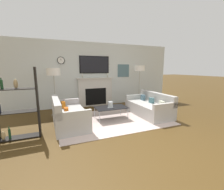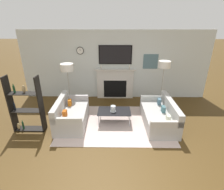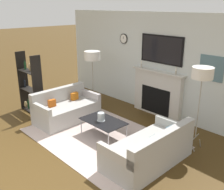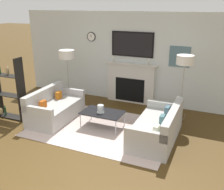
{
  "view_description": "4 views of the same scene",
  "coord_description": "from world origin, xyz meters",
  "px_view_note": "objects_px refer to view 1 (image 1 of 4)",
  "views": [
    {
      "loc": [
        -1.75,
        -2.0,
        1.62
      ],
      "look_at": [
        0.05,
        2.45,
        0.76
      ],
      "focal_mm": 24.0,
      "sensor_mm": 36.0,
      "label": 1
    },
    {
      "loc": [
        -0.03,
        -2.49,
        2.99
      ],
      "look_at": [
        -0.11,
        2.81,
        0.73
      ],
      "focal_mm": 28.0,
      "sensor_mm": 36.0,
      "label": 2
    },
    {
      "loc": [
        4.01,
        -1.21,
        2.85
      ],
      "look_at": [
        -0.23,
        2.8,
        0.84
      ],
      "focal_mm": 42.0,
      "sensor_mm": 36.0,
      "label": 3
    },
    {
      "loc": [
        2.56,
        -2.97,
        2.89
      ],
      "look_at": [
        0.22,
        2.35,
        0.87
      ],
      "focal_mm": 42.0,
      "sensor_mm": 36.0,
      "label": 4
    }
  ],
  "objects_px": {
    "couch_left": "(68,116)",
    "couch_right": "(149,107)",
    "floor_lamp_left": "(53,72)",
    "floor_lamp_right": "(140,69)",
    "hurricane_candle": "(110,105)",
    "coffee_table": "(111,108)",
    "shelf_unit": "(16,106)"
  },
  "relations": [
    {
      "from": "floor_lamp_left",
      "to": "shelf_unit",
      "type": "xyz_separation_m",
      "value": [
        -0.86,
        -1.52,
        -0.72
      ]
    },
    {
      "from": "hurricane_candle",
      "to": "floor_lamp_left",
      "type": "distance_m",
      "value": 2.19
    },
    {
      "from": "floor_lamp_left",
      "to": "floor_lamp_right",
      "type": "relative_size",
      "value": 0.94
    },
    {
      "from": "couch_left",
      "to": "floor_lamp_left",
      "type": "xyz_separation_m",
      "value": [
        -0.29,
        1.15,
        1.2
      ]
    },
    {
      "from": "couch_right",
      "to": "hurricane_candle",
      "type": "height_order",
      "value": "couch_right"
    },
    {
      "from": "hurricane_candle",
      "to": "floor_lamp_left",
      "type": "bearing_deg",
      "value": 145.83
    },
    {
      "from": "couch_right",
      "to": "hurricane_candle",
      "type": "distance_m",
      "value": 1.46
    },
    {
      "from": "hurricane_candle",
      "to": "floor_lamp_right",
      "type": "height_order",
      "value": "floor_lamp_right"
    },
    {
      "from": "couch_left",
      "to": "floor_lamp_right",
      "type": "bearing_deg",
      "value": 20.63
    },
    {
      "from": "couch_left",
      "to": "couch_right",
      "type": "height_order",
      "value": "couch_left"
    },
    {
      "from": "couch_right",
      "to": "floor_lamp_right",
      "type": "xyz_separation_m",
      "value": [
        0.29,
        1.14,
        1.32
      ]
    },
    {
      "from": "coffee_table",
      "to": "hurricane_candle",
      "type": "height_order",
      "value": "hurricane_candle"
    },
    {
      "from": "floor_lamp_right",
      "to": "coffee_table",
      "type": "bearing_deg",
      "value": -148.19
    },
    {
      "from": "hurricane_candle",
      "to": "floor_lamp_right",
      "type": "distance_m",
      "value": 2.33
    },
    {
      "from": "couch_left",
      "to": "hurricane_candle",
      "type": "height_order",
      "value": "couch_left"
    },
    {
      "from": "floor_lamp_right",
      "to": "floor_lamp_left",
      "type": "bearing_deg",
      "value": 180.0
    },
    {
      "from": "couch_left",
      "to": "couch_right",
      "type": "distance_m",
      "value": 2.76
    },
    {
      "from": "floor_lamp_left",
      "to": "shelf_unit",
      "type": "bearing_deg",
      "value": -119.55
    },
    {
      "from": "couch_right",
      "to": "couch_left",
      "type": "bearing_deg",
      "value": -179.95
    },
    {
      "from": "floor_lamp_right",
      "to": "shelf_unit",
      "type": "distance_m",
      "value": 4.54
    },
    {
      "from": "couch_left",
      "to": "coffee_table",
      "type": "xyz_separation_m",
      "value": [
        1.35,
        0.09,
        0.08
      ]
    },
    {
      "from": "hurricane_candle",
      "to": "couch_left",
      "type": "bearing_deg",
      "value": -177.49
    },
    {
      "from": "hurricane_candle",
      "to": "floor_lamp_right",
      "type": "relative_size",
      "value": 0.11
    },
    {
      "from": "floor_lamp_right",
      "to": "shelf_unit",
      "type": "xyz_separation_m",
      "value": [
        -4.2,
        -1.52,
        -0.83
      ]
    },
    {
      "from": "hurricane_candle",
      "to": "shelf_unit",
      "type": "distance_m",
      "value": 2.52
    },
    {
      "from": "couch_right",
      "to": "hurricane_candle",
      "type": "relative_size",
      "value": 9.37
    },
    {
      "from": "hurricane_candle",
      "to": "floor_lamp_left",
      "type": "height_order",
      "value": "floor_lamp_left"
    },
    {
      "from": "couch_left",
      "to": "floor_lamp_right",
      "type": "height_order",
      "value": "floor_lamp_right"
    },
    {
      "from": "floor_lamp_left",
      "to": "coffee_table",
      "type": "bearing_deg",
      "value": -32.71
    },
    {
      "from": "couch_right",
      "to": "shelf_unit",
      "type": "distance_m",
      "value": 3.96
    },
    {
      "from": "couch_right",
      "to": "coffee_table",
      "type": "xyz_separation_m",
      "value": [
        -1.41,
        0.09,
        0.09
      ]
    },
    {
      "from": "hurricane_candle",
      "to": "shelf_unit",
      "type": "relative_size",
      "value": 0.11
    }
  ]
}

